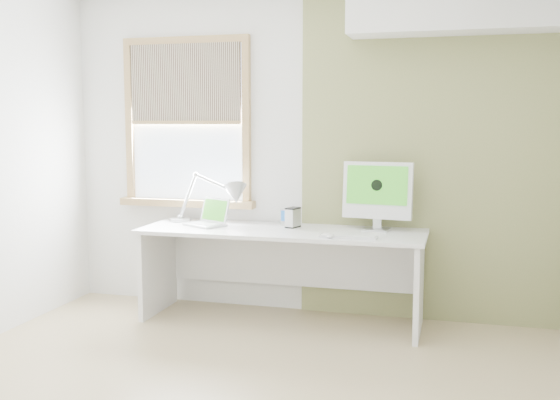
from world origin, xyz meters
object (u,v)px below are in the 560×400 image
(desk, at_px, (283,253))
(desk_lamp, at_px, (225,197))
(external_drive, at_px, (293,218))
(imac, at_px, (378,192))
(laptop, at_px, (209,218))

(desk, distance_m, desk_lamp, 0.67)
(external_drive, distance_m, imac, 0.69)
(desk, distance_m, imac, 0.87)
(external_drive, bearing_deg, desk, -135.92)
(desk_lamp, bearing_deg, imac, 0.78)
(desk, distance_m, external_drive, 0.29)
(desk, relative_size, external_drive, 13.92)
(imac, bearing_deg, desk, -170.53)
(desk, bearing_deg, laptop, -179.70)
(desk_lamp, relative_size, external_drive, 4.62)
(laptop, bearing_deg, imac, 5.24)
(laptop, distance_m, imac, 1.36)
(laptop, bearing_deg, external_drive, 5.21)
(desk, relative_size, imac, 4.08)
(desk, xyz_separation_m, external_drive, (0.06, 0.06, 0.27))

